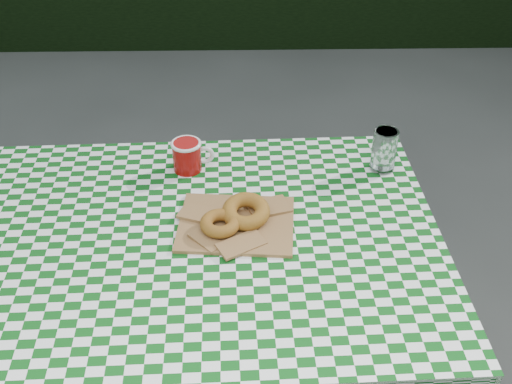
# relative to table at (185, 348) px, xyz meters

# --- Properties ---
(table) EXTENTS (1.23, 0.84, 0.75)m
(table) POSITION_rel_table_xyz_m (0.00, 0.00, 0.00)
(table) COLOR brown
(table) RESTS_ON ground
(tablecloth) EXTENTS (1.25, 0.86, 0.01)m
(tablecloth) POSITION_rel_table_xyz_m (0.00, 0.00, 0.38)
(tablecloth) COLOR #0B4A13
(tablecloth) RESTS_ON table
(paper_bag) EXTENTS (0.28, 0.23, 0.01)m
(paper_bag) POSITION_rel_table_xyz_m (0.14, 0.04, 0.39)
(paper_bag) COLOR olive
(paper_bag) RESTS_ON tablecloth
(bagel_front) EXTENTS (0.12, 0.12, 0.03)m
(bagel_front) POSITION_rel_table_xyz_m (0.11, 0.01, 0.41)
(bagel_front) COLOR brown
(bagel_front) RESTS_ON paper_bag
(bagel_back) EXTENTS (0.13, 0.13, 0.04)m
(bagel_back) POSITION_rel_table_xyz_m (0.17, 0.05, 0.41)
(bagel_back) COLOR olive
(bagel_back) RESTS_ON paper_bag
(coffee_mug) EXTENTS (0.16, 0.16, 0.08)m
(coffee_mug) POSITION_rel_table_xyz_m (0.02, 0.27, 0.42)
(coffee_mug) COLOR maroon
(coffee_mug) RESTS_ON tablecloth
(drinking_glass) EXTENTS (0.08, 0.08, 0.11)m
(drinking_glass) POSITION_rel_table_xyz_m (0.52, 0.27, 0.44)
(drinking_glass) COLOR white
(drinking_glass) RESTS_ON tablecloth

